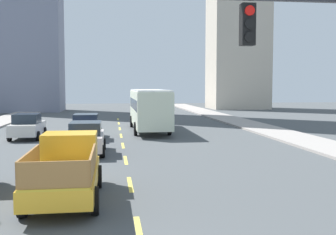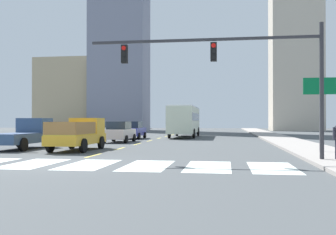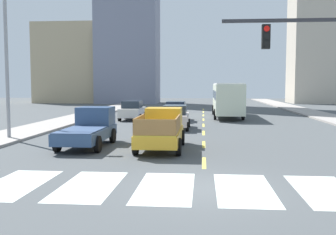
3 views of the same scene
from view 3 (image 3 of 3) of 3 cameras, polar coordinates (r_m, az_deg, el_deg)
name	(u,v)px [view 3 (image 3 of 3)]	position (r m, az deg, el deg)	size (l,w,h in m)	color
ground_plane	(204,188)	(12.42, 5.27, -10.14)	(160.00, 160.00, 0.00)	#484C4E
sidewalk_left	(53,124)	(32.36, -16.24, -0.94)	(3.26, 110.00, 0.15)	#9B938D
crosswalk_stripe_1	(16,184)	(13.78, -21.08, -8.92)	(1.73, 3.89, 0.01)	silver
crosswalk_stripe_2	(89,186)	(12.92, -11.27, -9.60)	(1.73, 3.89, 0.01)	silver
crosswalk_stripe_3	(165,187)	(12.47, -0.38, -10.03)	(1.73, 3.89, 0.01)	silver
crosswalk_stripe_4	(244,189)	(12.48, 10.91, -10.11)	(1.73, 3.89, 0.01)	silver
crosswalk_stripe_5	(326,191)	(12.96, 21.77, -9.81)	(1.73, 3.89, 0.01)	silver
lane_dash_0	(204,163)	(16.32, 5.22, -6.51)	(0.16, 2.40, 0.01)	#E0C84B
lane_dash_1	(204,144)	(21.24, 5.18, -3.87)	(0.16, 2.40, 0.01)	#E0C84B
lane_dash_2	(204,133)	(26.20, 5.15, -2.23)	(0.16, 2.40, 0.01)	#E0C84B
lane_dash_3	(203,125)	(31.17, 5.14, -1.11)	(0.16, 2.40, 0.01)	#E0C84B
lane_dash_4	(203,120)	(36.14, 5.12, -0.30)	(0.16, 2.40, 0.01)	#E0C84B
lane_dash_5	(203,115)	(41.13, 5.11, 0.32)	(0.16, 2.40, 0.01)	#E0C84B
lane_dash_6	(203,112)	(46.11, 5.11, 0.80)	(0.16, 2.40, 0.01)	#E0C84B
lane_dash_7	(203,109)	(51.10, 5.10, 1.19)	(0.16, 2.40, 0.01)	#E0C84B
pickup_stakebed	(162,130)	(19.79, -0.93, -1.76)	(2.18, 5.20, 1.96)	gold
pickup_dark	(90,128)	(21.03, -11.23, -1.51)	(2.18, 5.20, 1.96)	#304A72
city_bus	(227,97)	(38.97, 8.53, 2.91)	(2.72, 10.80, 3.32)	beige
sedan_near_left	(132,110)	(35.90, -5.16, 1.04)	(2.02, 4.40, 1.72)	beige
sedan_near_right	(175,117)	(28.34, 1.06, 0.06)	(2.02, 4.40, 1.72)	beige
sedan_far	(176,111)	(34.66, 1.16, 0.92)	(2.02, 4.40, 1.72)	navy
streetlight_left	(9,53)	(24.51, -21.93, 8.60)	(2.20, 0.28, 9.00)	gray
block_mid_left	(318,28)	(73.29, 20.78, 11.96)	(8.80, 7.42, 25.48)	beige
block_mid_right	(75,64)	(74.24, -13.19, 7.47)	(11.68, 11.70, 13.67)	tan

